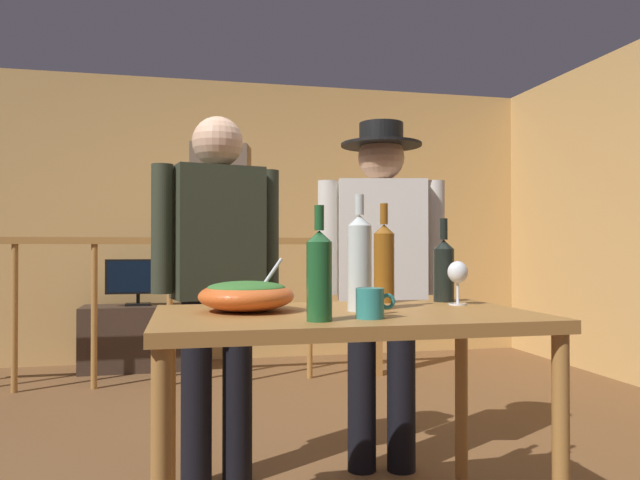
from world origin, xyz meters
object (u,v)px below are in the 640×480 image
Objects in this scene: framed_picture at (218,174)px; wine_bottle_green at (319,274)px; wine_glass at (458,274)px; wine_bottle_clear at (359,261)px; person_standing_left at (217,268)px; person_standing_right at (381,265)px; serving_table at (345,341)px; stair_railing at (205,288)px; mug_teal at (371,303)px; flat_screen_tv at (138,278)px; salad_bowl at (246,294)px; tv_console at (138,337)px; wine_bottle_amber at (384,262)px; wine_bottle_dark at (444,269)px.

framed_picture is 1.77× the size of wine_bottle_green.
framed_picture reaches higher than wine_glass.
wine_bottle_clear is 0.24× the size of person_standing_left.
framed_picture reaches higher than person_standing_right.
wine_bottle_green is at bearing -121.21° from serving_table.
wine_glass is (0.83, -2.56, 0.21)m from stair_railing.
wine_glass is (0.68, -3.49, -0.76)m from framed_picture.
framed_picture is 3.91m from mug_teal.
flat_screen_tv is 2.86m from person_standing_right.
serving_table is 0.76× the size of person_standing_left.
salad_bowl is at bearing -79.71° from flat_screen_tv.
serving_table is 0.86m from person_standing_right.
mug_teal is at bearing -38.87° from salad_bowl.
salad_bowl reaches higher than tv_console.
mug_teal is at bearing -97.11° from wine_bottle_clear.
mug_teal is (0.34, -0.27, -0.01)m from salad_bowl.
flat_screen_tv is at bearing 102.20° from wine_bottle_green.
wine_bottle_clear is (0.36, -0.07, 0.11)m from salad_bowl.
tv_console is at bearing 100.20° from salad_bowl.
wine_bottle_amber is (1.12, -3.02, 0.20)m from flat_screen_tv.
wine_glass is at bearing 110.37° from person_standing_right.
person_standing_right is (0.68, 0.67, 0.07)m from salad_bowl.
flat_screen_tv reaches higher than serving_table.
wine_bottle_dark is (0.01, 0.13, 0.02)m from wine_glass.
stair_railing is 2.10m from person_standing_right.
flat_screen_tv reaches higher than mug_teal.
person_standing_left reaches higher than wine_bottle_clear.
salad_bowl is at bearing 120.48° from wine_bottle_green.
mug_teal reaches higher than tv_console.
wine_bottle_clear reaches higher than wine_bottle_dark.
person_standing_left is at bearing 116.42° from serving_table.
wine_bottle_green is 0.21× the size of person_standing_right.
mug_teal is at bearing 100.57° from person_standing_left.
wine_bottle_green reaches higher than wine_bottle_dark.
stair_railing is 1.96m from person_standing_left.
person_standing_left is at bearing -78.40° from flat_screen_tv.
wine_bottle_green is 0.30m from wine_bottle_clear.
wine_glass is at bearing -66.91° from flat_screen_tv.
person_standing_right is at bearing -63.95° from tv_console.
person_standing_right is (0.74, -1.95, 0.23)m from stair_railing.
serving_table is at bearing -82.20° from stair_railing.
wine_bottle_green is at bearing -77.91° from tv_console.
tv_console is 0.57× the size of person_standing_left.
stair_railing is 9.94× the size of wine_bottle_clear.
wine_bottle_clear is (-0.18, -0.27, 0.01)m from wine_bottle_amber.
serving_table is 10.08× the size of mug_teal.
salad_bowl is 0.96m from person_standing_right.
tv_console is 3.36m from salad_bowl.
wine_bottle_dark is (0.23, -0.02, -0.03)m from wine_bottle_amber.
framed_picture is at bearing -65.98° from person_standing_right.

